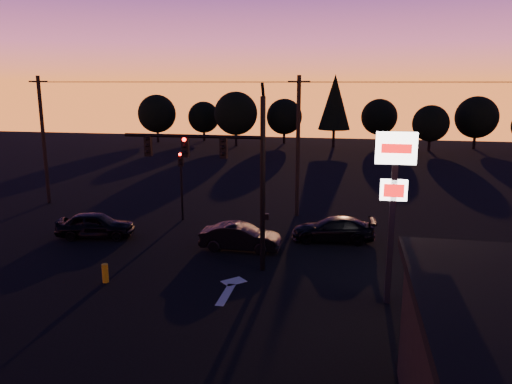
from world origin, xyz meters
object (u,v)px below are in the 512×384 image
Objects in this scene: car_left at (96,225)px; traffic_signal_mast at (228,165)px; bollard at (105,273)px; secondary_signal at (181,176)px; car_right at (333,229)px; suv_parked at (475,333)px; pylon_sign at (394,182)px; car_mid at (240,237)px.

traffic_signal_mast is at bearing -120.73° from car_left.
bollard is at bearing -158.91° from car_left.
secondary_signal is 10.10m from car_right.
suv_parked is (5.02, -10.75, -0.05)m from car_right.
traffic_signal_mast is 1.96× the size of suv_parked.
pylon_sign reaches higher than car_mid.
car_left is at bearing 121.49° from bollard.
pylon_sign is at bearing 134.61° from suv_parked.
bollard is (-12.02, -0.23, -4.50)m from pylon_sign.
secondary_signal is 1.02× the size of car_left.
car_left is at bearing -86.10° from car_right.
car_right is at bearing -92.17° from car_left.
car_mid reaches higher than suv_parked.
secondary_signal is 10.50m from bollard.
secondary_signal is at bearing 143.61° from suv_parked.
traffic_signal_mast is at bearing -46.94° from car_right.
car_right is at bearing 47.39° from traffic_signal_mast.
car_mid is 12.79m from suv_parked.
car_left is at bearing 159.80° from suv_parked.
suv_parked is (9.72, -8.31, -0.08)m from car_mid.
pylon_sign is 1.59× the size of car_left.
pylon_sign reaches higher than bollard.
car_mid is at bearing 144.37° from pylon_sign.
secondary_signal is 0.96× the size of car_right.
car_right is (4.65, 5.06, -4.28)m from traffic_signal_mast.
car_left is at bearing -129.81° from secondary_signal.
pylon_sign is 1.55× the size of suv_parked.
suv_parked is at bearing 20.71° from car_right.
pylon_sign is at bearing -39.77° from secondary_signal.
traffic_signal_mast is 1.88× the size of car_right.
suv_parked is at bearing -30.46° from traffic_signal_mast.
car_right is at bearing 39.12° from bollard.
secondary_signal reaches higher than car_mid.
suv_parked is (14.58, -13.18, -2.25)m from secondary_signal.
bollard is 7.24m from car_mid.
car_mid is 5.29m from car_right.
suv_parked is at bearing -130.51° from car_mid.
traffic_signal_mast is at bearing 28.98° from bollard.
car_left is at bearing 160.11° from pylon_sign.
suv_parked is at bearing -42.13° from secondary_signal.
traffic_signal_mast is 2.05× the size of car_mid.
pylon_sign is at bearing -19.36° from traffic_signal_mast.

